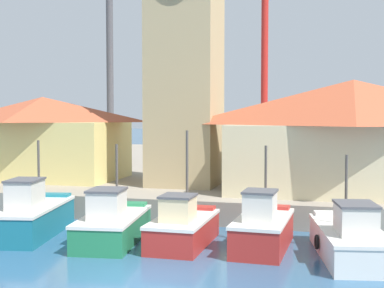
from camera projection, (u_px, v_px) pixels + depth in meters
ground_plane at (144, 283)px, 15.63m from camera, size 300.00×300.00×0.00m
quay_wharf at (263, 169)px, 42.76m from camera, size 120.00×40.00×1.09m
fishing_boat_far_left at (33, 216)px, 21.63m from camera, size 2.73×5.31×3.85m
fishing_boat_left_outer at (112, 224)px, 20.51m from camera, size 2.58×4.93×3.75m
fishing_boat_left_inner at (183, 227)px, 20.09m from camera, size 2.04×4.21×4.31m
fishing_boat_mid_left at (263, 228)px, 19.51m from camera, size 2.00×4.30×3.76m
fishing_boat_center at (350, 238)px, 18.28m from camera, size 2.92×5.48×3.51m
clock_tower at (185, 39)px, 28.50m from camera, size 4.08×4.08×16.65m
warehouse_left at (43, 137)px, 31.81m from camera, size 9.55×5.86×4.84m
warehouse_right at (353, 136)px, 25.46m from camera, size 12.05×5.64×5.47m
port_crane_near at (265, 77)px, 42.95m from camera, size 2.36×9.50×17.19m
port_crane_far at (110, 68)px, 43.47m from camera, size 4.74×6.79×19.61m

